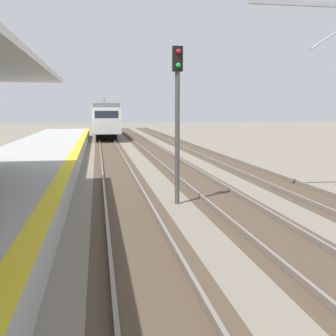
# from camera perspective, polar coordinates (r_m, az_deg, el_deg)

# --- Properties ---
(track_pair_nearest_platform) EXTENTS (2.34, 120.00, 0.16)m
(track_pair_nearest_platform) POSITION_cam_1_polar(r_m,az_deg,el_deg) (18.49, -6.23, -2.08)
(track_pair_nearest_platform) COLOR #4C3D2D
(track_pair_nearest_platform) RESTS_ON ground
(track_pair_middle) EXTENTS (2.34, 120.00, 0.16)m
(track_pair_middle) POSITION_cam_1_polar(r_m,az_deg,el_deg) (18.96, 4.09, -1.81)
(track_pair_middle) COLOR #4C3D2D
(track_pair_middle) RESTS_ON ground
(track_pair_far_side) EXTENTS (2.34, 120.00, 0.16)m
(track_pair_far_side) POSITION_cam_1_polar(r_m,az_deg,el_deg) (20.02, 13.61, -1.51)
(track_pair_far_side) COLOR #4C3D2D
(track_pair_far_side) RESTS_ON ground
(approaching_train) EXTENTS (2.93, 19.60, 4.76)m
(approaching_train) POSITION_cam_1_polar(r_m,az_deg,el_deg) (52.35, -8.27, 6.46)
(approaching_train) COLOR silver
(approaching_train) RESTS_ON ground
(rail_signal_post) EXTENTS (0.32, 0.34, 5.20)m
(rail_signal_post) POSITION_cam_1_polar(r_m,az_deg,el_deg) (14.41, 1.24, 7.79)
(rail_signal_post) COLOR #4C4C4C
(rail_signal_post) RESTS_ON ground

